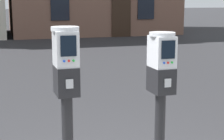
% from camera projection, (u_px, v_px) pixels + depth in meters
% --- Properties ---
extents(parking_meter_near_kerb, '(0.22, 0.25, 1.51)m').
position_uv_depth(parking_meter_near_kerb, '(66.00, 87.00, 2.84)').
color(parking_meter_near_kerb, black).
rests_on(parking_meter_near_kerb, sidewalk_slab).
extents(parking_meter_twin_adjacent, '(0.22, 0.25, 1.44)m').
position_uv_depth(parking_meter_twin_adjacent, '(161.00, 85.00, 3.08)').
color(parking_meter_twin_adjacent, black).
rests_on(parking_meter_twin_adjacent, sidewalk_slab).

